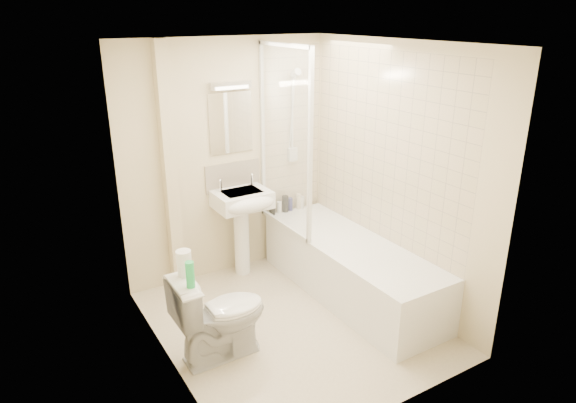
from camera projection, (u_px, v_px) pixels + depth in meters
floor at (292, 323)px, 4.58m from camera, size 2.50×2.50×0.00m
wall_back at (227, 161)px, 5.16m from camera, size 2.20×0.02×2.40m
wall_left at (161, 224)px, 3.63m from camera, size 0.02×2.50×2.40m
wall_right at (394, 175)px, 4.70m from camera, size 0.02×2.50×2.40m
ceiling at (293, 43)px, 3.74m from camera, size 2.20×2.50×0.02m
tile_back at (291, 130)px, 5.44m from camera, size 0.70×0.01×1.75m
tile_right at (385, 149)px, 4.73m from camera, size 0.01×2.10×1.75m
pipe_boxing at (170, 172)px, 4.81m from camera, size 0.12×0.12×2.40m
splashback at (233, 176)px, 5.24m from camera, size 0.60×0.02×0.30m
mirror at (231, 123)px, 5.05m from camera, size 0.46×0.01×0.60m
strip_light at (230, 85)px, 4.90m from camera, size 0.42×0.07×0.07m
bathtub at (351, 267)px, 4.96m from camera, size 0.70×2.10×0.55m
shower_screen at (284, 141)px, 4.91m from camera, size 0.04×0.92×1.80m
shower_fixture at (293, 120)px, 5.36m from camera, size 0.10×0.16×0.99m
pedestal_sink at (244, 210)px, 5.16m from camera, size 0.55×0.50×1.05m
bottle_black_a at (272, 207)px, 5.51m from camera, size 0.07×0.07×0.18m
bottle_white_a at (279, 207)px, 5.57m from camera, size 0.05×0.05×0.13m
bottle_black_b at (285, 204)px, 5.59m from camera, size 0.07×0.07×0.18m
bottle_blue at (290, 204)px, 5.63m from camera, size 0.05×0.05×0.15m
bottle_cream at (298, 201)px, 5.68m from camera, size 0.05×0.05×0.17m
bottle_white_b at (302, 202)px, 5.71m from camera, size 0.06×0.06×0.13m
toilet at (220, 314)px, 4.04m from camera, size 0.43×0.74×0.75m
toilet_roll_lower at (184, 270)px, 3.84m from camera, size 0.10×0.10×0.09m
toilet_roll_upper at (184, 257)px, 3.81m from camera, size 0.11×0.11×0.10m
green_bottle at (190, 275)px, 3.66m from camera, size 0.06×0.06×0.20m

